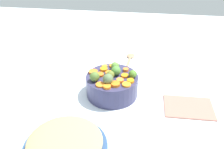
{
  "coord_description": "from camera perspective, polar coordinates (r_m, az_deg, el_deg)",
  "views": [
    {
      "loc": [
        -0.1,
        0.85,
        0.68
      ],
      "look_at": [
        0.01,
        -0.04,
        0.12
      ],
      "focal_mm": 40.1,
      "sensor_mm": 36.0,
      "label": 1
    }
  ],
  "objects": [
    {
      "name": "carrot_slice_2",
      "position": [
        1.1,
        3.16,
        1.09
      ],
      "size": [
        0.03,
        0.03,
        0.01
      ],
      "primitive_type": "cylinder",
      "rotation": [
        0.0,
        0.0,
        5.95
      ],
      "color": "orange",
      "rests_on": "serving_bowl_carrots"
    },
    {
      "name": "carrot_slice_3",
      "position": [
        1.09,
        -4.3,
        0.6
      ],
      "size": [
        0.05,
        0.05,
        0.01
      ],
      "primitive_type": "cylinder",
      "rotation": [
        0.0,
        0.0,
        1.99
      ],
      "color": "orange",
      "rests_on": "serving_bowl_carrots"
    },
    {
      "name": "dish_towel",
      "position": [
        1.08,
        17.08,
        -7.16
      ],
      "size": [
        0.2,
        0.15,
        0.01
      ],
      "primitive_type": "cube",
      "rotation": [
        0.0,
        0.0,
        0.01
      ],
      "color": "#AC6C5D",
      "rests_on": "tabletop"
    },
    {
      "name": "carrot_slice_7",
      "position": [
        1.0,
        0.77,
        -2.21
      ],
      "size": [
        0.05,
        0.05,
        0.01
      ],
      "primitive_type": "cylinder",
      "rotation": [
        0.0,
        0.0,
        3.44
      ],
      "color": "orange",
      "rests_on": "serving_bowl_carrots"
    },
    {
      "name": "brussels_sprout_3",
      "position": [
        1.03,
        -3.96,
        -0.41
      ],
      "size": [
        0.04,
        0.04,
        0.04
      ],
      "primitive_type": "sphere",
      "color": "#4E6D2D",
      "rests_on": "serving_bowl_carrots"
    },
    {
      "name": "brussels_sprout_2",
      "position": [
        1.1,
        0.7,
        1.93
      ],
      "size": [
        0.04,
        0.04,
        0.04
      ],
      "primitive_type": "sphere",
      "color": "#548234",
      "rests_on": "serving_bowl_carrots"
    },
    {
      "name": "carrot_slice_8",
      "position": [
        1.07,
        -0.64,
        0.33
      ],
      "size": [
        0.04,
        0.04,
        0.01
      ],
      "primitive_type": "cylinder",
      "rotation": [
        0.0,
        0.0,
        5.83
      ],
      "color": "orange",
      "rests_on": "serving_bowl_carrots"
    },
    {
      "name": "carrot_slice_9",
      "position": [
        1.02,
        1.84,
        -1.36
      ],
      "size": [
        0.04,
        0.04,
        0.01
      ],
      "primitive_type": "cylinder",
      "rotation": [
        0.0,
        0.0,
        0.89
      ],
      "color": "orange",
      "rests_on": "serving_bowl_carrots"
    },
    {
      "name": "carrot_slice_13",
      "position": [
        1.0,
        3.33,
        -2.29
      ],
      "size": [
        0.05,
        0.05,
        0.01
      ],
      "primitive_type": "cylinder",
      "rotation": [
        0.0,
        0.0,
        5.02
      ],
      "color": "orange",
      "rests_on": "serving_bowl_carrots"
    },
    {
      "name": "carrot_slice_4",
      "position": [
        1.1,
        -1.88,
        1.2
      ],
      "size": [
        0.04,
        0.04,
        0.01
      ],
      "primitive_type": "cylinder",
      "rotation": [
        0.0,
        0.0,
        0.15
      ],
      "color": "orange",
      "rests_on": "serving_bowl_carrots"
    },
    {
      "name": "brussels_sprout_4",
      "position": [
        1.06,
        1.02,
        0.86
      ],
      "size": [
        0.04,
        0.04,
        0.04
      ],
      "primitive_type": "sphere",
      "color": "#498036",
      "rests_on": "serving_bowl_carrots"
    },
    {
      "name": "wooden_spoon",
      "position": [
        1.38,
        4.0,
        3.4
      ],
      "size": [
        0.05,
        0.26,
        0.01
      ],
      "color": "#A97959",
      "rests_on": "tabletop"
    },
    {
      "name": "carrot_slice_5",
      "position": [
        0.99,
        -1.12,
        -2.8
      ],
      "size": [
        0.04,
        0.04,
        0.01
      ],
      "primitive_type": "cylinder",
      "rotation": [
        0.0,
        0.0,
        3.3
      ],
      "color": "orange",
      "rests_on": "serving_bowl_carrots"
    },
    {
      "name": "stuffing_mound",
      "position": [
        0.74,
        -10.73,
        -14.84
      ],
      "size": [
        0.22,
        0.22,
        0.03
      ],
      "primitive_type": "ellipsoid",
      "color": "tan",
      "rests_on": "metal_pot"
    },
    {
      "name": "tabletop",
      "position": [
        1.08,
        0.47,
        -6.31
      ],
      "size": [
        2.4,
        2.4,
        0.02
      ],
      "primitive_type": "cube",
      "color": "silver",
      "rests_on": "ground"
    },
    {
      "name": "carrot_slice_12",
      "position": [
        1.07,
        -2.74,
        -0.02
      ],
      "size": [
        0.03,
        0.03,
        0.01
      ],
      "primitive_type": "cylinder",
      "rotation": [
        0.0,
        0.0,
        1.53
      ],
      "color": "orange",
      "rests_on": "serving_bowl_carrots"
    },
    {
      "name": "brussels_sprout_5",
      "position": [
        1.04,
        -0.35,
        -0.07
      ],
      "size": [
        0.03,
        0.03,
        0.03
      ],
      "primitive_type": "sphere",
      "color": "#5F6C29",
      "rests_on": "serving_bowl_carrots"
    },
    {
      "name": "carrot_slice_10",
      "position": [
        1.06,
        2.93,
        -0.25
      ],
      "size": [
        0.04,
        0.04,
        0.01
      ],
      "primitive_type": "cylinder",
      "rotation": [
        0.0,
        0.0,
        1.09
      ],
      "color": "orange",
      "rests_on": "serving_bowl_carrots"
    },
    {
      "name": "serving_bowl_carrots",
      "position": [
        1.09,
        -0.0,
        -2.52
      ],
      "size": [
        0.22,
        0.22,
        0.09
      ],
      "primitive_type": "cylinder",
      "color": "#333253",
      "rests_on": "tabletop"
    },
    {
      "name": "carrot_slice_1",
      "position": [
        1.13,
        -0.0,
        2.0
      ],
      "size": [
        0.03,
        0.03,
        0.01
      ],
      "primitive_type": "cylinder",
      "rotation": [
        0.0,
        0.0,
        0.3
      ],
      "color": "orange",
      "rests_on": "serving_bowl_carrots"
    },
    {
      "name": "carrot_slice_6",
      "position": [
        1.13,
        -1.71,
        1.93
      ],
      "size": [
        0.03,
        0.03,
        0.01
      ],
      "primitive_type": "cylinder",
      "rotation": [
        0.0,
        0.0,
        3.53
      ],
      "color": "orange",
      "rests_on": "serving_bowl_carrots"
    },
    {
      "name": "brussels_sprout_1",
      "position": [
        1.01,
        -0.91,
        -1.0
      ],
      "size": [
        0.04,
        0.04,
        0.04
      ],
      "primitive_type": "sphere",
      "color": "#546B41",
      "rests_on": "serving_bowl_carrots"
    },
    {
      "name": "carrot_slice_0",
      "position": [
        1.03,
        4.25,
        -1.44
      ],
      "size": [
        0.03,
        0.03,
        0.01
      ],
      "primitive_type": "cylinder",
      "rotation": [
        0.0,
        0.0,
        1.57
      ],
      "color": "orange",
      "rests_on": "serving_bowl_carrots"
    },
    {
      "name": "carrot_slice_11",
      "position": [
        1.0,
        -2.66,
        -2.34
      ],
      "size": [
        0.04,
        0.04,
        0.01
      ],
      "primitive_type": "cylinder",
      "rotation": [
        0.0,
        0.0,
        4.91
      ],
      "color": "orange",
      "rests_on": "serving_bowl_carrots"
    },
    {
      "name": "brussels_sprout_0",
      "position": [
        1.05,
        4.75,
        0.1
      ],
      "size": [
        0.03,
        0.03,
        0.03
      ],
      "primitive_type": "sphere",
      "color": "#4C7A29",
      "rests_on": "serving_bowl_carrots"
    }
  ]
}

